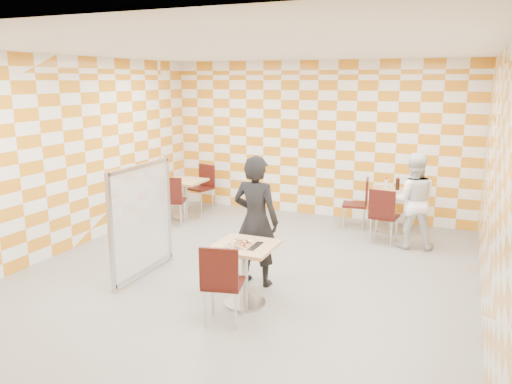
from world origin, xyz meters
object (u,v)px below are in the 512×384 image
at_px(main_table, 245,264).
at_px(sport_bottle, 386,183).
at_px(man_dark, 256,221).
at_px(man_white, 412,201).
at_px(partition, 142,220).
at_px(chair_second_side, 360,200).
at_px(chair_main_front, 221,279).
at_px(empty_table, 185,192).
at_px(chair_empty_far, 204,183).
at_px(chair_empty_near, 172,197).
at_px(soda_bottle, 398,184).
at_px(second_table, 392,204).
at_px(chair_second_front, 383,212).

relative_size(main_table, sport_bottle, 3.75).
relative_size(man_dark, man_white, 1.12).
bearing_deg(partition, man_dark, 12.48).
relative_size(chair_second_side, sport_bottle, 4.62).
xyz_separation_m(main_table, man_white, (1.60, 2.94, 0.26)).
height_order(main_table, sport_bottle, sport_bottle).
xyz_separation_m(chair_main_front, partition, (-1.63, 0.88, 0.25)).
bearing_deg(empty_table, man_dark, -44.16).
distance_m(empty_table, chair_empty_far, 0.75).
height_order(chair_empty_near, man_white, man_white).
xyz_separation_m(chair_empty_near, chair_empty_far, (-0.07, 1.32, 0.00)).
bearing_deg(empty_table, partition, -70.63).
bearing_deg(chair_empty_far, man_dark, -51.69).
bearing_deg(sport_bottle, man_dark, -110.41).
height_order(chair_empty_near, chair_empty_far, same).
relative_size(man_white, soda_bottle, 6.66).
bearing_deg(sport_bottle, chair_empty_near, -159.90).
bearing_deg(chair_empty_far, sport_bottle, 0.10).
relative_size(chair_main_front, chair_empty_far, 1.00).
height_order(man_dark, man_white, man_dark).
xyz_separation_m(chair_empty_far, partition, (0.98, -3.51, 0.25)).
distance_m(second_table, sport_bottle, 0.38).
height_order(chair_second_side, partition, partition).
height_order(chair_second_side, chair_empty_near, same).
bearing_deg(empty_table, second_table, 9.02).
xyz_separation_m(chair_main_front, sport_bottle, (1.07, 4.40, 0.29)).
relative_size(chair_second_front, man_dark, 0.54).
distance_m(man_white, soda_bottle, 0.89).
distance_m(main_table, soda_bottle, 3.97).
relative_size(empty_table, chair_empty_far, 0.81).
xyz_separation_m(chair_empty_near, partition, (0.91, -2.19, 0.25)).
bearing_deg(chair_second_side, main_table, -100.26).
relative_size(main_table, empty_table, 1.00).
bearing_deg(chair_empty_far, man_white, -11.59).
distance_m(partition, man_dark, 1.56).
height_order(empty_table, partition, partition).
bearing_deg(man_white, chair_empty_near, -5.66).
xyz_separation_m(empty_table, soda_bottle, (3.88, 0.69, 0.34)).
distance_m(chair_empty_far, man_white, 4.32).
bearing_deg(main_table, man_dark, 101.01).
bearing_deg(second_table, chair_empty_far, 177.89).
bearing_deg(chair_second_side, soda_bottle, 13.99).
xyz_separation_m(chair_main_front, soda_bottle, (1.27, 4.34, 0.31)).
bearing_deg(chair_second_side, man_white, -35.07).
relative_size(chair_main_front, chair_second_front, 1.00).
relative_size(chair_empty_near, sport_bottle, 4.62).
relative_size(partition, soda_bottle, 6.74).
relative_size(main_table, soda_bottle, 3.26).
bearing_deg(chair_empty_near, sport_bottle, 20.10).
distance_m(chair_second_front, partition, 3.84).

